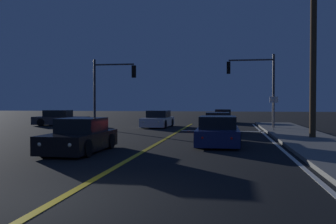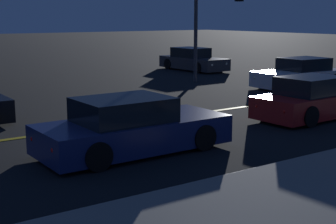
# 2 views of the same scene
# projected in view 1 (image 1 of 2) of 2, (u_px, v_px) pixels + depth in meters

# --- Properties ---
(ground_plane) EXTENTS (160.00, 160.00, 0.00)m
(ground_plane) POSITION_uv_depth(u_px,v_px,m) (52.00, 203.00, 7.09)
(ground_plane) COLOR black
(sidewalk_right) EXTENTS (3.20, 36.85, 0.15)m
(sidewalk_right) POSITION_uv_depth(u_px,v_px,m) (323.00, 146.00, 15.98)
(sidewalk_right) COLOR slate
(sidewalk_right) RESTS_ON ground
(lane_line_center) EXTENTS (0.20, 34.80, 0.01)m
(lane_line_center) POSITION_uv_depth(u_px,v_px,m) (156.00, 144.00, 17.19)
(lane_line_center) COLOR gold
(lane_line_center) RESTS_ON ground
(lane_line_edge_right) EXTENTS (0.16, 34.80, 0.01)m
(lane_line_edge_right) POSITION_uv_depth(u_px,v_px,m) (279.00, 147.00, 16.28)
(lane_line_edge_right) COLOR silver
(lane_line_edge_right) RESTS_ON ground
(stop_bar) EXTENTS (5.83, 0.50, 0.01)m
(stop_bar) POSITION_uv_depth(u_px,v_px,m) (222.00, 131.00, 25.33)
(stop_bar) COLOR silver
(stop_bar) RESTS_ON ground
(car_distant_tail_red) EXTENTS (1.97, 4.41, 1.34)m
(car_distant_tail_red) POSITION_uv_depth(u_px,v_px,m) (217.00, 124.00, 23.91)
(car_distant_tail_red) COLOR maroon
(car_distant_tail_red) RESTS_ON ground
(car_following_oncoming_black) EXTENTS (1.93, 4.23, 1.34)m
(car_following_oncoming_black) POSITION_uv_depth(u_px,v_px,m) (80.00, 137.00, 14.60)
(car_following_oncoming_black) COLOR black
(car_following_oncoming_black) RESTS_ON ground
(car_side_waiting_white) EXTENTS (2.11, 4.48, 1.34)m
(car_side_waiting_white) POSITION_uv_depth(u_px,v_px,m) (158.00, 120.00, 29.70)
(car_side_waiting_white) COLOR silver
(car_side_waiting_white) RESTS_ON ground
(car_far_approaching_charcoal) EXTENTS (4.68, 2.01, 1.34)m
(car_far_approaching_charcoal) POSITION_uv_depth(u_px,v_px,m) (60.00, 119.00, 31.52)
(car_far_approaching_charcoal) COLOR #2D2D33
(car_far_approaching_charcoal) RESTS_ON ground
(car_lead_oncoming_navy) EXTENTS (2.03, 4.69, 1.34)m
(car_lead_oncoming_navy) POSITION_uv_depth(u_px,v_px,m) (218.00, 132.00, 17.07)
(car_lead_oncoming_navy) COLOR navy
(car_lead_oncoming_navy) RESTS_ON ground
(car_parked_curb_teal) EXTENTS (1.94, 4.38, 1.34)m
(car_parked_curb_teal) POSITION_uv_depth(u_px,v_px,m) (223.00, 117.00, 35.96)
(car_parked_curb_teal) COLOR #195960
(car_parked_curb_teal) RESTS_ON ground
(traffic_signal_near_right) EXTENTS (3.50, 0.28, 5.54)m
(traffic_signal_near_right) POSITION_uv_depth(u_px,v_px,m) (256.00, 80.00, 27.11)
(traffic_signal_near_right) COLOR #38383D
(traffic_signal_near_right) RESTS_ON ground
(traffic_signal_far_left) EXTENTS (3.29, 0.28, 5.23)m
(traffic_signal_far_left) POSITION_uv_depth(u_px,v_px,m) (110.00, 83.00, 27.49)
(traffic_signal_far_left) COLOR #38383D
(traffic_signal_far_left) RESTS_ON ground
(utility_pole_right) EXTENTS (1.73, 0.33, 9.66)m
(utility_pole_right) POSITION_uv_depth(u_px,v_px,m) (313.00, 45.00, 19.15)
(utility_pole_right) COLOR #42301E
(utility_pole_right) RESTS_ON ground
(street_sign_corner) EXTENTS (0.56, 0.13, 2.42)m
(street_sign_corner) POSITION_uv_depth(u_px,v_px,m) (274.00, 108.00, 24.25)
(street_sign_corner) COLOR slate
(street_sign_corner) RESTS_ON ground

